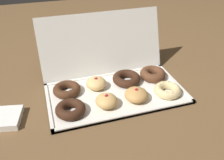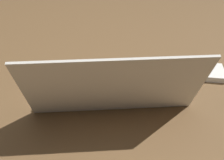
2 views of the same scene
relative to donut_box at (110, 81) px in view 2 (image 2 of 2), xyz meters
The scene contains 12 objects.
ground_plane 0.01m from the donut_box, ahead, with size 3.00×3.00×0.00m, color brown.
donut_box is the anchor object (origin of this frame).
box_lid_open 0.24m from the donut_box, 90.00° to the left, with size 0.54×0.28×0.01m, color silver.
chocolate_cake_ring_donut_0 0.21m from the donut_box, 160.75° to the right, with size 0.11×0.11×0.03m.
jelly_filled_donut_1 0.09m from the donut_box, 131.44° to the right, with size 0.08×0.08×0.05m.
jelly_filled_donut_2 0.09m from the donut_box, 47.72° to the right, with size 0.09×0.09×0.05m.
cruller_donut_3 0.20m from the donut_box, 18.67° to the right, with size 0.11×0.11×0.03m.
chocolate_cake_ring_donut_4 0.20m from the donut_box, 162.14° to the left, with size 0.11×0.11×0.03m.
jelly_filled_donut_5 0.09m from the donut_box, 138.53° to the left, with size 0.08×0.08×0.05m.
chocolate_cake_ring_donut_6 0.09m from the donut_box, 42.91° to the left, with size 0.12×0.12×0.04m.
chocolate_cake_ring_donut_7 0.20m from the donut_box, 17.79° to the left, with size 0.11×0.11×0.04m.
napkin_stack 0.42m from the donut_box, behind, with size 0.11×0.11×0.02m, color white.
Camera 2 is at (0.04, 0.74, 0.58)m, focal length 37.87 mm.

